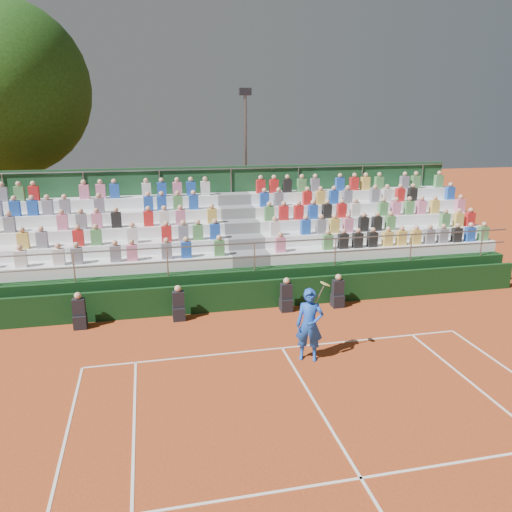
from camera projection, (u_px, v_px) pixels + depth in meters
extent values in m
plane|color=#AF451D|center=(282.00, 348.00, 14.35)|extent=(90.00, 90.00, 0.00)
cube|color=white|center=(282.00, 348.00, 14.34)|extent=(11.00, 0.06, 0.01)
cube|color=white|center=(319.00, 409.00, 11.33)|extent=(0.06, 6.40, 0.01)
cube|color=white|center=(361.00, 478.00, 9.18)|extent=(8.22, 0.06, 0.01)
cube|color=black|center=(258.00, 294.00, 17.22)|extent=(20.00, 0.15, 1.00)
cube|color=black|center=(80.00, 321.00, 15.67)|extent=(0.40, 0.40, 0.44)
cube|color=black|center=(79.00, 307.00, 15.54)|extent=(0.38, 0.25, 0.55)
sphere|color=tan|center=(78.00, 296.00, 15.43)|extent=(0.22, 0.22, 0.22)
cube|color=black|center=(179.00, 313.00, 16.30)|extent=(0.40, 0.40, 0.44)
cube|color=black|center=(178.00, 300.00, 16.17)|extent=(0.38, 0.25, 0.55)
sphere|color=tan|center=(178.00, 289.00, 16.07)|extent=(0.22, 0.22, 0.22)
cube|color=black|center=(286.00, 305.00, 17.06)|extent=(0.40, 0.40, 0.44)
cube|color=black|center=(286.00, 291.00, 16.93)|extent=(0.38, 0.25, 0.55)
sphere|color=tan|center=(286.00, 281.00, 16.82)|extent=(0.22, 0.22, 0.22)
cube|color=black|center=(337.00, 301.00, 17.44)|extent=(0.40, 0.40, 0.44)
cube|color=black|center=(338.00, 288.00, 17.31)|extent=(0.38, 0.25, 0.55)
sphere|color=tan|center=(338.00, 277.00, 17.21)|extent=(0.22, 0.22, 0.22)
cube|color=black|center=(241.00, 266.00, 20.11)|extent=(20.00, 5.20, 1.20)
cube|color=white|center=(98.00, 267.00, 17.21)|extent=(9.30, 0.85, 0.42)
cube|color=white|center=(384.00, 250.00, 19.42)|extent=(9.30, 0.85, 0.42)
cube|color=slate|center=(249.00, 258.00, 18.31)|extent=(1.40, 0.85, 0.42)
cube|color=white|center=(99.00, 249.00, 17.89)|extent=(9.30, 0.85, 0.42)
cube|color=white|center=(375.00, 235.00, 20.11)|extent=(9.30, 0.85, 0.42)
cube|color=slate|center=(245.00, 242.00, 19.00)|extent=(1.40, 0.85, 0.42)
cube|color=white|center=(100.00, 233.00, 18.58)|extent=(9.30, 0.85, 0.42)
cube|color=white|center=(367.00, 220.00, 20.79)|extent=(9.30, 0.85, 0.42)
cube|color=slate|center=(241.00, 226.00, 19.69)|extent=(1.40, 0.85, 0.42)
cube|color=white|center=(101.00, 217.00, 19.26)|extent=(9.30, 0.85, 0.42)
cube|color=white|center=(359.00, 207.00, 21.48)|extent=(9.30, 0.85, 0.42)
cube|color=slate|center=(237.00, 212.00, 20.37)|extent=(1.40, 0.85, 0.42)
cube|color=white|center=(101.00, 203.00, 19.95)|extent=(9.30, 0.85, 0.42)
cube|color=white|center=(351.00, 194.00, 22.17)|extent=(9.30, 0.85, 0.42)
cube|color=slate|center=(233.00, 198.00, 21.06)|extent=(1.40, 0.85, 0.42)
cube|color=#1B4827|center=(231.00, 217.00, 21.79)|extent=(20.00, 0.12, 4.40)
cylinder|color=gray|center=(254.00, 243.00, 17.28)|extent=(20.00, 0.05, 0.05)
cylinder|color=gray|center=(231.00, 169.00, 21.13)|extent=(20.00, 0.05, 0.05)
cube|color=silver|center=(21.00, 259.00, 16.44)|extent=(0.36, 0.24, 0.56)
cube|color=silver|center=(59.00, 257.00, 16.69)|extent=(0.36, 0.24, 0.56)
cube|color=slate|center=(77.00, 256.00, 16.80)|extent=(0.36, 0.24, 0.56)
cube|color=slate|center=(116.00, 254.00, 17.07)|extent=(0.36, 0.24, 0.56)
cube|color=pink|center=(132.00, 253.00, 17.18)|extent=(0.36, 0.24, 0.56)
cube|color=slate|center=(167.00, 251.00, 17.42)|extent=(0.36, 0.24, 0.56)
cube|color=#1E4CB2|center=(186.00, 250.00, 17.56)|extent=(0.36, 0.24, 0.56)
cube|color=#4C8C4C|center=(219.00, 248.00, 17.81)|extent=(0.36, 0.24, 0.56)
cube|color=gold|center=(23.00, 241.00, 17.11)|extent=(0.36, 0.24, 0.56)
cube|color=slate|center=(42.00, 240.00, 17.24)|extent=(0.36, 0.24, 0.56)
cube|color=red|center=(78.00, 238.00, 17.49)|extent=(0.36, 0.24, 0.56)
cube|color=#4C8C4C|center=(96.00, 237.00, 17.61)|extent=(0.36, 0.24, 0.56)
cube|color=silver|center=(133.00, 235.00, 17.87)|extent=(0.36, 0.24, 0.56)
cube|color=red|center=(167.00, 234.00, 18.12)|extent=(0.36, 0.24, 0.56)
cube|color=slate|center=(183.00, 233.00, 18.25)|extent=(0.36, 0.24, 0.56)
cube|color=#4C8C4C|center=(198.00, 232.00, 18.36)|extent=(0.36, 0.24, 0.56)
cube|color=#1E4CB2|center=(215.00, 231.00, 18.49)|extent=(0.36, 0.24, 0.56)
cube|color=slate|center=(10.00, 224.00, 17.68)|extent=(0.36, 0.24, 0.56)
cube|color=pink|center=(62.00, 222.00, 18.05)|extent=(0.36, 0.24, 0.56)
cube|color=slate|center=(81.00, 221.00, 18.18)|extent=(0.36, 0.24, 0.56)
cube|color=pink|center=(97.00, 221.00, 18.30)|extent=(0.36, 0.24, 0.56)
cube|color=black|center=(116.00, 220.00, 18.44)|extent=(0.36, 0.24, 0.56)
cube|color=red|center=(149.00, 219.00, 18.68)|extent=(0.36, 0.24, 0.56)
cube|color=silver|center=(164.00, 218.00, 18.80)|extent=(0.36, 0.24, 0.56)
cube|color=pink|center=(181.00, 217.00, 18.93)|extent=(0.36, 0.24, 0.56)
cube|color=gold|center=(212.00, 216.00, 19.18)|extent=(0.36, 0.24, 0.56)
cube|color=#1E4CB2|center=(15.00, 208.00, 18.37)|extent=(0.36, 0.24, 0.56)
cube|color=#1E4CB2|center=(33.00, 208.00, 18.50)|extent=(0.36, 0.24, 0.56)
cube|color=slate|center=(48.00, 207.00, 18.61)|extent=(0.36, 0.24, 0.56)
cube|color=slate|center=(65.00, 207.00, 18.74)|extent=(0.36, 0.24, 0.56)
cube|color=slate|center=(99.00, 205.00, 18.99)|extent=(0.36, 0.24, 0.56)
cube|color=#1E4CB2|center=(148.00, 204.00, 19.37)|extent=(0.36, 0.24, 0.56)
cube|color=#1E4CB2|center=(162.00, 203.00, 19.48)|extent=(0.36, 0.24, 0.56)
cube|color=#4C8C4C|center=(178.00, 203.00, 19.61)|extent=(0.36, 0.24, 0.56)
cube|color=#1E4CB2|center=(194.00, 202.00, 19.74)|extent=(0.36, 0.24, 0.56)
cube|color=slate|center=(3.00, 194.00, 18.94)|extent=(0.36, 0.24, 0.56)
cube|color=#4C8C4C|center=(19.00, 194.00, 19.06)|extent=(0.36, 0.24, 0.56)
cube|color=red|center=(34.00, 193.00, 19.17)|extent=(0.36, 0.24, 0.56)
cube|color=pink|center=(84.00, 192.00, 19.55)|extent=(0.36, 0.24, 0.56)
cube|color=pink|center=(101.00, 191.00, 19.68)|extent=(0.36, 0.24, 0.56)
cube|color=#1E4CB2|center=(114.00, 191.00, 19.79)|extent=(0.36, 0.24, 0.56)
cube|color=silver|center=(146.00, 190.00, 20.05)|extent=(0.36, 0.24, 0.56)
cube|color=#1E4CB2|center=(162.00, 190.00, 20.18)|extent=(0.36, 0.24, 0.56)
cube|color=pink|center=(177.00, 189.00, 20.30)|extent=(0.36, 0.24, 0.56)
cube|color=#1E4CB2|center=(191.00, 189.00, 20.42)|extent=(0.36, 0.24, 0.56)
cube|color=silver|center=(205.00, 188.00, 20.54)|extent=(0.36, 0.24, 0.56)
cube|color=pink|center=(280.00, 245.00, 18.27)|extent=(0.36, 0.24, 0.56)
cube|color=#4C8C4C|center=(328.00, 242.00, 18.65)|extent=(0.36, 0.24, 0.56)
cube|color=black|center=(343.00, 241.00, 18.78)|extent=(0.36, 0.24, 0.56)
cube|color=black|center=(358.00, 240.00, 18.90)|extent=(0.36, 0.24, 0.56)
cube|color=black|center=(372.00, 240.00, 19.03)|extent=(0.36, 0.24, 0.56)
cube|color=gold|center=(388.00, 239.00, 19.16)|extent=(0.36, 0.24, 0.56)
cube|color=gold|center=(401.00, 238.00, 19.28)|extent=(0.36, 0.24, 0.56)
cube|color=gold|center=(416.00, 237.00, 19.41)|extent=(0.36, 0.24, 0.56)
cube|color=slate|center=(429.00, 236.00, 19.53)|extent=(0.36, 0.24, 0.56)
cube|color=slate|center=(443.00, 236.00, 19.65)|extent=(0.36, 0.24, 0.56)
cube|color=black|center=(457.00, 235.00, 19.78)|extent=(0.36, 0.24, 0.56)
cube|color=#1E4CB2|center=(470.00, 234.00, 19.90)|extent=(0.36, 0.24, 0.56)
cube|color=#4C8C4C|center=(483.00, 233.00, 20.02)|extent=(0.36, 0.24, 0.56)
cube|color=silver|center=(275.00, 229.00, 18.96)|extent=(0.36, 0.24, 0.56)
cube|color=#1E4CB2|center=(305.00, 227.00, 19.22)|extent=(0.36, 0.24, 0.56)
cube|color=slate|center=(321.00, 226.00, 19.35)|extent=(0.36, 0.24, 0.56)
cube|color=gold|center=(334.00, 226.00, 19.46)|extent=(0.36, 0.24, 0.56)
cube|color=pink|center=(348.00, 225.00, 19.58)|extent=(0.36, 0.24, 0.56)
cube|color=black|center=(364.00, 224.00, 19.71)|extent=(0.36, 0.24, 0.56)
cube|color=black|center=(377.00, 224.00, 19.83)|extent=(0.36, 0.24, 0.56)
cube|color=#4C8C4C|center=(390.00, 223.00, 19.95)|extent=(0.36, 0.24, 0.56)
cube|color=#4C8C4C|center=(445.00, 220.00, 20.46)|extent=(0.36, 0.24, 0.56)
cube|color=gold|center=(458.00, 220.00, 20.59)|extent=(0.36, 0.24, 0.56)
cube|color=red|center=(470.00, 219.00, 20.70)|extent=(0.36, 0.24, 0.56)
cube|color=#4C8C4C|center=(269.00, 214.00, 19.65)|extent=(0.36, 0.24, 0.56)
cube|color=red|center=(284.00, 213.00, 19.77)|extent=(0.36, 0.24, 0.56)
cube|color=red|center=(299.00, 212.00, 19.90)|extent=(0.36, 0.24, 0.56)
cube|color=#1E4CB2|center=(313.00, 212.00, 20.02)|extent=(0.36, 0.24, 0.56)
cube|color=black|center=(327.00, 211.00, 20.14)|extent=(0.36, 0.24, 0.56)
cube|color=red|center=(342.00, 211.00, 20.27)|extent=(0.36, 0.24, 0.56)
cube|color=silver|center=(355.00, 210.00, 20.40)|extent=(0.36, 0.24, 0.56)
cube|color=#4C8C4C|center=(383.00, 209.00, 20.65)|extent=(0.36, 0.24, 0.56)
cube|color=pink|center=(396.00, 208.00, 20.77)|extent=(0.36, 0.24, 0.56)
cube|color=#4C8C4C|center=(409.00, 208.00, 20.90)|extent=(0.36, 0.24, 0.56)
cube|color=pink|center=(421.00, 207.00, 21.01)|extent=(0.36, 0.24, 0.56)
cube|color=gold|center=(434.00, 207.00, 21.14)|extent=(0.36, 0.24, 0.56)
cube|color=pink|center=(460.00, 206.00, 21.39)|extent=(0.36, 0.24, 0.56)
cube|color=#1E4CB2|center=(264.00, 200.00, 20.33)|extent=(0.36, 0.24, 0.56)
cube|color=slate|center=(279.00, 199.00, 20.46)|extent=(0.36, 0.24, 0.56)
cube|color=red|center=(307.00, 198.00, 20.71)|extent=(0.36, 0.24, 0.56)
cube|color=gold|center=(320.00, 198.00, 20.83)|extent=(0.36, 0.24, 0.56)
cube|color=#1E4CB2|center=(334.00, 197.00, 20.95)|extent=(0.36, 0.24, 0.56)
cube|color=slate|center=(347.00, 197.00, 21.08)|extent=(0.36, 0.24, 0.56)
cube|color=slate|center=(375.00, 196.00, 21.34)|extent=(0.36, 0.24, 0.56)
cube|color=silver|center=(387.00, 195.00, 21.45)|extent=(0.36, 0.24, 0.56)
cube|color=red|center=(400.00, 195.00, 21.58)|extent=(0.36, 0.24, 0.56)
cube|color=black|center=(412.00, 194.00, 21.71)|extent=(0.36, 0.24, 0.56)
cube|color=#1E4CB2|center=(450.00, 193.00, 22.08)|extent=(0.36, 0.24, 0.56)
cube|color=red|center=(261.00, 187.00, 21.03)|extent=(0.36, 0.24, 0.56)
cube|color=red|center=(274.00, 186.00, 21.15)|extent=(0.36, 0.24, 0.56)
cube|color=black|center=(287.00, 186.00, 21.27)|extent=(0.36, 0.24, 0.56)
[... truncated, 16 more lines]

